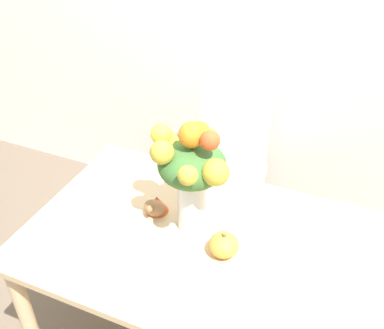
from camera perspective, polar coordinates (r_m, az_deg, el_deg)
dining_table at (r=1.78m, az=1.77°, el=-11.90°), size 1.37×0.85×0.75m
flower_vase at (r=1.60m, az=-0.13°, el=-0.59°), size 0.33×0.34×0.46m
pumpkin at (r=1.64m, az=4.05°, el=-10.14°), size 0.11×0.11×0.10m
turkey_figurine at (r=1.81m, az=-4.61°, el=-5.21°), size 0.09×0.12×0.07m
dining_chair_near_window at (r=2.52m, az=4.57°, el=-0.30°), size 0.48×0.48×0.95m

